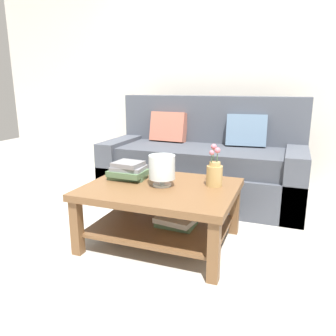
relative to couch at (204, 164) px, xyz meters
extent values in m
plane|color=#B7B2A8|center=(-0.01, -0.86, -0.36)|extent=(10.00, 10.00, 0.00)
cube|color=beige|center=(-0.01, 0.79, 0.99)|extent=(6.40, 0.12, 2.70)
cube|color=#474C56|center=(0.00, -0.07, -0.18)|extent=(2.01, 0.90, 0.36)
cube|color=#40444E|center=(0.00, -0.10, 0.10)|extent=(1.77, 0.74, 0.20)
cube|color=#474C56|center=(0.00, 0.28, 0.35)|extent=(2.01, 0.20, 0.70)
cube|color=#474C56|center=(-0.90, -0.07, -0.06)|extent=(0.20, 0.90, 0.60)
cube|color=#474C56|center=(0.90, -0.07, -0.06)|extent=(0.20, 0.90, 0.60)
cube|color=#B26651|center=(-0.45, 0.14, 0.36)|extent=(0.41, 0.21, 0.34)
cube|color=slate|center=(0.40, 0.14, 0.36)|extent=(0.42, 0.22, 0.34)
cube|color=brown|center=(-0.03, -1.14, 0.07)|extent=(1.09, 0.85, 0.05)
cube|color=brown|center=(-0.52, -1.51, -0.16)|extent=(0.07, 0.07, 0.40)
cube|color=brown|center=(0.46, -1.51, -0.16)|extent=(0.07, 0.07, 0.40)
cube|color=brown|center=(-0.52, -0.77, -0.16)|extent=(0.07, 0.07, 0.40)
cube|color=brown|center=(0.46, -0.77, -0.16)|extent=(0.07, 0.07, 0.40)
cube|color=brown|center=(-0.03, -1.14, -0.22)|extent=(0.97, 0.73, 0.02)
cube|color=#51704C|center=(0.09, -1.12, -0.19)|extent=(0.29, 0.21, 0.03)
cube|color=beige|center=(0.09, -1.14, -0.16)|extent=(0.31, 0.24, 0.04)
cube|color=#51704C|center=(-0.35, -1.05, 0.11)|extent=(0.30, 0.20, 0.03)
cube|color=#51704C|center=(-0.34, -1.06, 0.14)|extent=(0.29, 0.23, 0.04)
cube|color=slate|center=(-0.34, -1.05, 0.18)|extent=(0.26, 0.21, 0.03)
cube|color=slate|center=(-0.34, -1.06, 0.21)|extent=(0.23, 0.21, 0.04)
cylinder|color=silver|center=(-0.02, -1.13, 0.10)|extent=(0.14, 0.14, 0.02)
cylinder|color=silver|center=(-0.02, -1.13, 0.13)|extent=(0.04, 0.04, 0.04)
cylinder|color=silver|center=(-0.02, -1.13, 0.23)|extent=(0.19, 0.19, 0.17)
sphere|color=#3D6075|center=(-0.05, -1.13, 0.20)|extent=(0.05, 0.05, 0.05)
sphere|color=beige|center=(0.01, -1.12, 0.20)|extent=(0.04, 0.04, 0.04)
cylinder|color=tan|center=(0.34, -0.99, 0.17)|extent=(0.12, 0.12, 0.15)
cylinder|color=tan|center=(0.34, -0.99, 0.26)|extent=(0.08, 0.08, 0.03)
cylinder|color=#426638|center=(0.35, -1.00, 0.31)|extent=(0.01, 0.01, 0.07)
sphere|color=#C66B7A|center=(0.35, -1.00, 0.36)|extent=(0.04, 0.04, 0.04)
cylinder|color=#426638|center=(0.32, -0.96, 0.32)|extent=(0.01, 0.01, 0.09)
sphere|color=#C66B7A|center=(0.32, -0.96, 0.37)|extent=(0.04, 0.04, 0.04)
cylinder|color=#426638|center=(0.32, -1.03, 0.30)|extent=(0.01, 0.01, 0.06)
sphere|color=#C66B7A|center=(0.32, -1.03, 0.34)|extent=(0.04, 0.04, 0.04)
camera|label=1|loc=(0.83, -3.27, 0.81)|focal=35.07mm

